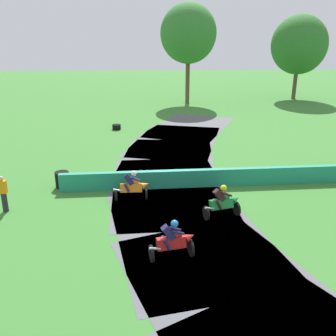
# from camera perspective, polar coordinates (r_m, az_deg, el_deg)

# --- Properties ---
(ground_plane) EXTENTS (120.00, 120.00, 0.00)m
(ground_plane) POSITION_cam_1_polar(r_m,az_deg,el_deg) (19.04, 0.02, -2.94)
(ground_plane) COLOR #38752D
(track_asphalt) EXTENTS (11.06, 35.56, 0.01)m
(track_asphalt) POSITION_cam_1_polar(r_m,az_deg,el_deg) (19.19, 3.96, -2.78)
(track_asphalt) COLOR #515156
(track_asphalt) RESTS_ON ground
(safety_barrier) EXTENTS (22.01, 1.22, 0.90)m
(safety_barrier) POSITION_cam_1_polar(r_m,az_deg,el_deg) (20.17, 16.37, -1.06)
(safety_barrier) COLOR #1E8466
(safety_barrier) RESTS_ON ground
(motorcycle_lead_orange) EXTENTS (1.68, 0.83, 1.43)m
(motorcycle_lead_orange) POSITION_cam_1_polar(r_m,az_deg,el_deg) (17.58, -5.33, -2.76)
(motorcycle_lead_orange) COLOR black
(motorcycle_lead_orange) RESTS_ON ground
(motorcycle_chase_green) EXTENTS (1.68, 1.07, 1.43)m
(motorcycle_chase_green) POSITION_cam_1_polar(r_m,az_deg,el_deg) (16.07, 8.23, -5.09)
(motorcycle_chase_green) COLOR black
(motorcycle_chase_green) RESTS_ON ground
(motorcycle_trailing_red) EXTENTS (1.68, 0.97, 1.42)m
(motorcycle_trailing_red) POSITION_cam_1_polar(r_m,az_deg,el_deg) (13.16, 0.79, -10.83)
(motorcycle_trailing_red) COLOR black
(motorcycle_trailing_red) RESTS_ON ground
(tire_stack_near) EXTENTS (0.67, 0.67, 0.40)m
(tire_stack_near) POSITION_cam_1_polar(r_m,az_deg,el_deg) (30.58, -7.73, 6.12)
(tire_stack_near) COLOR black
(tire_stack_near) RESTS_ON ground
(tire_stack_mid_a) EXTENTS (0.69, 0.69, 0.80)m
(tire_stack_mid_a) POSITION_cam_1_polar(r_m,az_deg,el_deg) (19.67, -15.58, -1.68)
(tire_stack_mid_a) COLOR black
(tire_stack_mid_a) RESTS_ON ground
(track_marshal) EXTENTS (0.34, 0.24, 1.63)m
(track_marshal) POSITION_cam_1_polar(r_m,az_deg,el_deg) (17.73, -23.46, -3.59)
(track_marshal) COLOR #232328
(track_marshal) RESTS_ON ground
(tree_far_left) EXTENTS (5.76, 5.76, 10.16)m
(tree_far_left) POSITION_cam_1_polar(r_m,az_deg,el_deg) (41.29, 3.07, 19.49)
(tree_far_left) COLOR brown
(tree_far_left) RESTS_ON ground
(tree_far_right) EXTENTS (6.09, 6.09, 9.14)m
(tree_far_right) POSITION_cam_1_polar(r_m,az_deg,el_deg) (46.35, 19.08, 17.07)
(tree_far_right) COLOR brown
(tree_far_right) RESTS_ON ground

